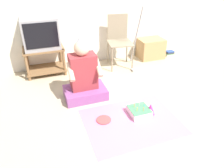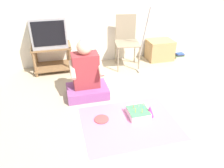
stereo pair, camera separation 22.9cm
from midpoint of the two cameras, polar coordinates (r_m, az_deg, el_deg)
name	(u,v)px [view 1 (the left image)]	position (r m, az deg, el deg)	size (l,w,h in m)	color
ground_plane	(157,120)	(2.70, 9.32, -9.43)	(16.00, 16.00, 0.00)	tan
tv_stand	(45,58)	(3.83, -18.82, 6.34)	(0.64, 0.42, 0.46)	olive
tv	(41,33)	(3.70, -19.90, 12.40)	(0.55, 0.41, 0.48)	#99999E
folding_chair	(119,38)	(3.88, 0.10, 12.01)	(0.46, 0.47, 0.89)	gray
cardboard_box_stack	(151,48)	(4.35, 8.60, 9.15)	(0.48, 0.35, 0.38)	tan
dust_mop	(138,52)	(3.83, 4.98, 8.33)	(0.28, 0.41, 1.08)	#B2ADA3
book_pile	(169,53)	(4.57, 13.30, 7.79)	(0.18, 0.14, 0.09)	beige
person_seated	(84,77)	(3.00, -9.54, 1.69)	(0.57, 0.41, 0.89)	#8C4C8C
party_cloth	(132,121)	(2.65, 2.71, -9.81)	(1.12, 0.88, 0.01)	pink
birthday_cake	(139,111)	(2.74, 4.77, -7.16)	(0.25, 0.25, 0.15)	white
party_hat_blue	(150,109)	(2.75, 7.66, -6.55)	(0.11, 0.11, 0.14)	#CC338C
paper_plate	(104,120)	(2.67, -4.68, -9.36)	(0.18, 0.18, 0.01)	#D84C4C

